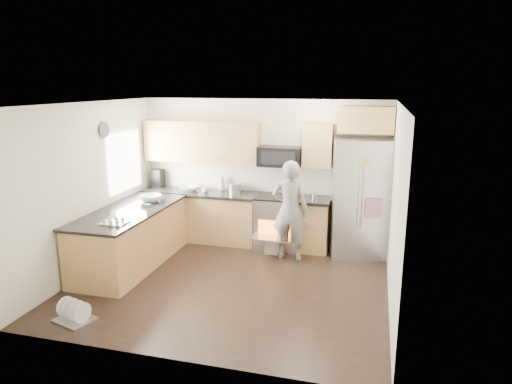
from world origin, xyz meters
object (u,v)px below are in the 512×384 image
(refrigerator, at_px, (361,198))
(dish_rack, at_px, (74,315))
(person, at_px, (290,210))
(stove_range, at_px, (278,210))

(refrigerator, xyz_separation_m, dish_rack, (-3.29, -3.26, -0.92))
(refrigerator, height_order, person, refrigerator)
(person, bearing_deg, stove_range, -57.46)
(person, distance_m, dish_rack, 3.57)
(stove_range, relative_size, person, 1.07)
(stove_range, xyz_separation_m, refrigerator, (1.42, 0.01, 0.32))
(dish_rack, bearing_deg, refrigerator, 44.68)
(refrigerator, relative_size, person, 1.19)
(refrigerator, bearing_deg, stove_range, 170.29)
(refrigerator, distance_m, dish_rack, 4.72)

